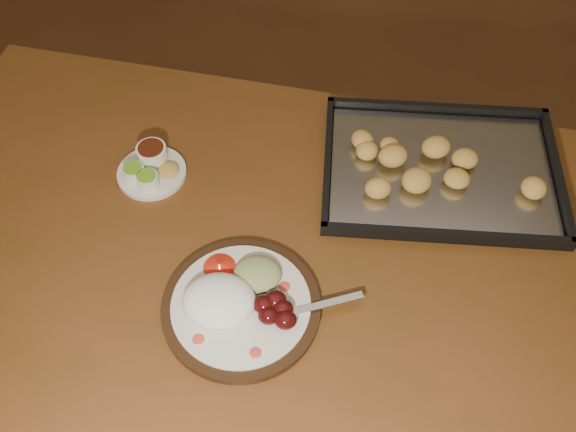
{
  "coord_description": "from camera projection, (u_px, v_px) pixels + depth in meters",
  "views": [
    {
      "loc": [
        0.11,
        -0.84,
        1.79
      ],
      "look_at": [
        0.06,
        -0.09,
        0.77
      ],
      "focal_mm": 40.0,
      "sensor_mm": 36.0,
      "label": 1
    }
  ],
  "objects": [
    {
      "name": "condiment_saucer",
      "position": [
        150.0,
        168.0,
        1.35
      ],
      "size": [
        0.15,
        0.15,
        0.05
      ],
      "rotation": [
        0.0,
        0.0,
        -0.22
      ],
      "color": "silver",
      "rests_on": "dining_table"
    },
    {
      "name": "dining_table",
      "position": [
        255.0,
        268.0,
        1.34
      ],
      "size": [
        1.62,
        1.12,
        0.75
      ],
      "rotation": [
        0.0,
        0.0,
        -0.15
      ],
      "color": "brown",
      "rests_on": "ground"
    },
    {
      "name": "baking_tray",
      "position": [
        441.0,
        169.0,
        1.35
      ],
      "size": [
        0.5,
        0.37,
        0.05
      ],
      "rotation": [
        0.0,
        0.0,
        -0.01
      ],
      "color": "black",
      "rests_on": "dining_table"
    },
    {
      "name": "ground",
      "position": [
        270.0,
        341.0,
        1.95
      ],
      "size": [
        4.0,
        4.0,
        0.0
      ],
      "primitive_type": "plane",
      "color": "brown",
      "rests_on": "ground"
    },
    {
      "name": "dinner_plate",
      "position": [
        238.0,
        301.0,
        1.15
      ],
      "size": [
        0.37,
        0.29,
        0.07
      ],
      "rotation": [
        0.0,
        0.0,
        -0.03
      ],
      "color": "black",
      "rests_on": "dining_table"
    }
  ]
}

